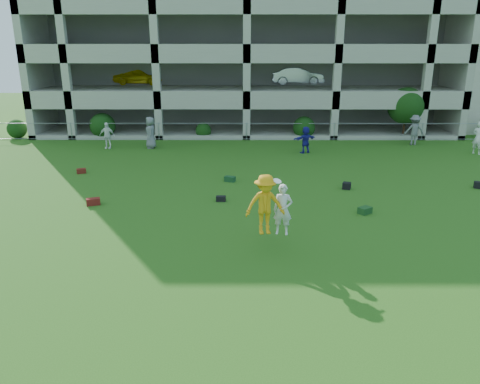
{
  "coord_description": "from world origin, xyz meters",
  "views": [
    {
      "loc": [
        -0.32,
        -12.66,
        6.44
      ],
      "look_at": [
        -0.38,
        3.0,
        1.4
      ],
      "focal_mm": 35.0,
      "sensor_mm": 36.0,
      "label": 1
    }
  ],
  "objects_px": {
    "bystander_d": "(306,140)",
    "bystander_f": "(414,130)",
    "bystander_e": "(478,138)",
    "parking_garage": "(246,47)",
    "frisbee_contest": "(269,206)",
    "bystander_b": "(107,136)",
    "bystander_c": "(151,133)",
    "crate_d": "(347,186)"
  },
  "relations": [
    {
      "from": "bystander_f",
      "to": "frisbee_contest",
      "type": "relative_size",
      "value": 0.94
    },
    {
      "from": "bystander_c",
      "to": "bystander_f",
      "type": "bearing_deg",
      "value": 79.78
    },
    {
      "from": "bystander_c",
      "to": "bystander_d",
      "type": "height_order",
      "value": "bystander_c"
    },
    {
      "from": "frisbee_contest",
      "to": "bystander_e",
      "type": "bearing_deg",
      "value": 45.47
    },
    {
      "from": "bystander_b",
      "to": "crate_d",
      "type": "distance_m",
      "value": 15.79
    },
    {
      "from": "bystander_c",
      "to": "bystander_e",
      "type": "xyz_separation_m",
      "value": [
        19.86,
        -1.57,
        -0.01
      ]
    },
    {
      "from": "bystander_b",
      "to": "bystander_d",
      "type": "height_order",
      "value": "bystander_b"
    },
    {
      "from": "bystander_c",
      "to": "bystander_e",
      "type": "relative_size",
      "value": 1.01
    },
    {
      "from": "crate_d",
      "to": "parking_garage",
      "type": "height_order",
      "value": "parking_garage"
    },
    {
      "from": "bystander_b",
      "to": "parking_garage",
      "type": "bearing_deg",
      "value": 54.8
    },
    {
      "from": "bystander_f",
      "to": "frisbee_contest",
      "type": "bearing_deg",
      "value": 62.95
    },
    {
      "from": "frisbee_contest",
      "to": "parking_garage",
      "type": "bearing_deg",
      "value": 91.19
    },
    {
      "from": "bystander_b",
      "to": "crate_d",
      "type": "height_order",
      "value": "bystander_b"
    },
    {
      "from": "bystander_e",
      "to": "bystander_f",
      "type": "bearing_deg",
      "value": 7.5
    },
    {
      "from": "bystander_f",
      "to": "frisbee_contest",
      "type": "xyz_separation_m",
      "value": [
        -10.37,
        -16.12,
        0.49
      ]
    },
    {
      "from": "bystander_c",
      "to": "parking_garage",
      "type": "relative_size",
      "value": 0.07
    },
    {
      "from": "parking_garage",
      "to": "frisbee_contest",
      "type": "bearing_deg",
      "value": -88.81
    },
    {
      "from": "parking_garage",
      "to": "bystander_e",
      "type": "bearing_deg",
      "value": -42.91
    },
    {
      "from": "crate_d",
      "to": "frisbee_contest",
      "type": "height_order",
      "value": "frisbee_contest"
    },
    {
      "from": "bystander_f",
      "to": "crate_d",
      "type": "bearing_deg",
      "value": 62.22
    },
    {
      "from": "bystander_f",
      "to": "frisbee_contest",
      "type": "distance_m",
      "value": 19.17
    },
    {
      "from": "bystander_e",
      "to": "bystander_f",
      "type": "distance_m",
      "value": 3.92
    },
    {
      "from": "bystander_c",
      "to": "frisbee_contest",
      "type": "distance_m",
      "value": 16.44
    },
    {
      "from": "bystander_d",
      "to": "bystander_f",
      "type": "relative_size",
      "value": 0.83
    },
    {
      "from": "bystander_f",
      "to": "bystander_b",
      "type": "bearing_deg",
      "value": 9.13
    },
    {
      "from": "bystander_c",
      "to": "frisbee_contest",
      "type": "height_order",
      "value": "frisbee_contest"
    },
    {
      "from": "bystander_c",
      "to": "crate_d",
      "type": "distance_m",
      "value": 13.66
    },
    {
      "from": "bystander_c",
      "to": "bystander_d",
      "type": "relative_size",
      "value": 1.23
    },
    {
      "from": "bystander_d",
      "to": "frisbee_contest",
      "type": "distance_m",
      "value": 14.09
    },
    {
      "from": "bystander_f",
      "to": "parking_garage",
      "type": "height_order",
      "value": "parking_garage"
    },
    {
      "from": "bystander_f",
      "to": "crate_d",
      "type": "distance_m",
      "value": 11.64
    },
    {
      "from": "bystander_b",
      "to": "bystander_d",
      "type": "bearing_deg",
      "value": -3.0
    },
    {
      "from": "bystander_c",
      "to": "bystander_e",
      "type": "height_order",
      "value": "bystander_c"
    },
    {
      "from": "bystander_c",
      "to": "bystander_b",
      "type": "bearing_deg",
      "value": -101.57
    },
    {
      "from": "bystander_b",
      "to": "bystander_e",
      "type": "bearing_deg",
      "value": -1.21
    },
    {
      "from": "parking_garage",
      "to": "bystander_f",
      "type": "bearing_deg",
      "value": -43.01
    },
    {
      "from": "bystander_d",
      "to": "frisbee_contest",
      "type": "bearing_deg",
      "value": 51.12
    },
    {
      "from": "bystander_d",
      "to": "bystander_f",
      "type": "distance_m",
      "value": 7.74
    },
    {
      "from": "bystander_c",
      "to": "bystander_d",
      "type": "bearing_deg",
      "value": 68.47
    },
    {
      "from": "bystander_e",
      "to": "crate_d",
      "type": "height_order",
      "value": "bystander_e"
    },
    {
      "from": "bystander_d",
      "to": "bystander_e",
      "type": "bearing_deg",
      "value": 151.87
    },
    {
      "from": "bystander_e",
      "to": "parking_garage",
      "type": "xyz_separation_m",
      "value": [
        -13.8,
        12.83,
        5.03
      ]
    }
  ]
}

